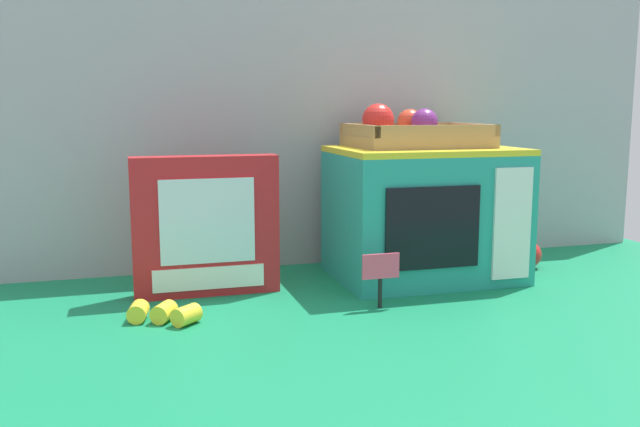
# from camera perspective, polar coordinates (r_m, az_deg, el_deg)

# --- Properties ---
(ground_plane) EXTENTS (1.70, 1.70, 0.00)m
(ground_plane) POSITION_cam_1_polar(r_m,az_deg,el_deg) (1.43, 3.45, -5.60)
(ground_plane) COLOR #147A4C
(ground_plane) RESTS_ON ground
(display_back_panel) EXTENTS (1.61, 0.03, 0.64)m
(display_back_panel) POSITION_cam_1_polar(r_m,az_deg,el_deg) (1.57, 1.13, 7.49)
(display_back_panel) COLOR #A0A3A8
(display_back_panel) RESTS_ON ground
(toy_microwave) EXTENTS (0.37, 0.27, 0.28)m
(toy_microwave) POSITION_cam_1_polar(r_m,az_deg,el_deg) (1.45, 8.70, 0.03)
(toy_microwave) COLOR teal
(toy_microwave) RESTS_ON ground
(food_groups_crate) EXTENTS (0.27, 0.21, 0.09)m
(food_groups_crate) POSITION_cam_1_polar(r_m,az_deg,el_deg) (1.45, 7.68, 6.60)
(food_groups_crate) COLOR #A37F51
(food_groups_crate) RESTS_ON toy_microwave
(cookie_set_box) EXTENTS (0.28, 0.05, 0.27)m
(cookie_set_box) POSITION_cam_1_polar(r_m,az_deg,el_deg) (1.32, -9.51, -1.05)
(cookie_set_box) COLOR red
(cookie_set_box) RESTS_ON ground
(price_sign) EXTENTS (0.07, 0.01, 0.10)m
(price_sign) POSITION_cam_1_polar(r_m,az_deg,el_deg) (1.23, 5.09, -4.90)
(price_sign) COLOR black
(price_sign) RESTS_ON ground
(loose_toy_banana) EXTENTS (0.12, 0.10, 0.03)m
(loose_toy_banana) POSITION_cam_1_polar(r_m,az_deg,el_deg) (1.19, -13.02, -8.11)
(loose_toy_banana) COLOR yellow
(loose_toy_banana) RESTS_ON ground
(loose_toy_apple) EXTENTS (0.06, 0.06, 0.06)m
(loose_toy_apple) POSITION_cam_1_polar(r_m,az_deg,el_deg) (1.60, 16.89, -3.27)
(loose_toy_apple) COLOR red
(loose_toy_apple) RESTS_ON ground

